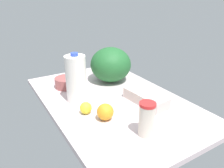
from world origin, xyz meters
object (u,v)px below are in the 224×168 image
(lemon_by_jug, at_px, (86,108))
(orange_far_back, at_px, (105,112))
(mixing_bowl, at_px, (66,82))
(egg_carton, at_px, (146,98))
(milk_jug, at_px, (76,79))
(watermelon, at_px, (111,65))
(tumbler_cup, at_px, (147,119))

(lemon_by_jug, distance_m, orange_far_back, 0.12)
(mixing_bowl, xyz_separation_m, egg_carton, (-0.47, -0.32, -0.00))
(milk_jug, distance_m, lemon_by_jug, 0.20)
(mixing_bowl, relative_size, orange_far_back, 1.73)
(watermelon, height_order, mixing_bowl, watermelon)
(milk_jug, bearing_deg, orange_far_back, -172.01)
(watermelon, distance_m, mixing_bowl, 0.34)
(watermelon, height_order, orange_far_back, watermelon)
(milk_jug, bearing_deg, tumbler_cup, -164.58)
(mixing_bowl, relative_size, egg_carton, 0.54)
(watermelon, bearing_deg, milk_jug, 115.90)
(milk_jug, relative_size, egg_carton, 1.06)
(milk_jug, relative_size, orange_far_back, 3.39)
(watermelon, relative_size, mixing_bowl, 1.92)
(tumbler_cup, xyz_separation_m, milk_jug, (0.49, 0.13, 0.06))
(tumbler_cup, relative_size, watermelon, 0.57)
(lemon_by_jug, bearing_deg, mixing_bowl, -4.89)
(mixing_bowl, xyz_separation_m, lemon_by_jug, (-0.39, 0.03, -0.00))
(milk_jug, relative_size, lemon_by_jug, 4.54)
(tumbler_cup, bearing_deg, milk_jug, 15.42)
(milk_jug, xyz_separation_m, lemon_by_jug, (-0.17, 0.02, -0.11))
(milk_jug, bearing_deg, lemon_by_jug, 172.72)
(egg_carton, height_order, orange_far_back, orange_far_back)
(milk_jug, bearing_deg, egg_carton, -126.21)
(mixing_bowl, bearing_deg, egg_carton, -145.52)
(watermelon, distance_m, egg_carton, 0.42)
(egg_carton, bearing_deg, watermelon, -5.57)
(tumbler_cup, bearing_deg, watermelon, -17.23)
(tumbler_cup, relative_size, orange_far_back, 1.90)
(egg_carton, bearing_deg, lemon_by_jug, 73.01)
(watermelon, bearing_deg, orange_far_back, 145.91)
(lemon_by_jug, bearing_deg, watermelon, -47.14)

